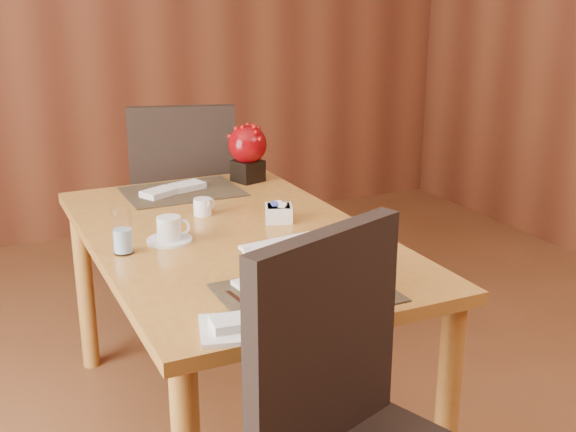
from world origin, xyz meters
name	(u,v)px	position (x,y,z in m)	size (l,w,h in m)	color
back_wall	(84,10)	(0.00, 3.00, 1.40)	(5.00, 0.02, 2.80)	brown
dining_table	(233,260)	(0.00, 0.60, 0.65)	(0.90, 1.50, 0.75)	#B67B32
placemat_near	(306,293)	(0.00, 0.05, 0.75)	(0.45, 0.33, 0.01)	black
placemat_far	(182,192)	(0.00, 1.15, 0.75)	(0.45, 0.33, 0.01)	black
soup_setting	(305,273)	(0.00, 0.05, 0.81)	(0.33, 0.33, 0.12)	white
coffee_cup	(169,231)	(-0.21, 0.61, 0.79)	(0.15, 0.15, 0.08)	white
water_glass	(122,231)	(-0.37, 0.57, 0.82)	(0.06, 0.06, 0.14)	silver
creamer_jug	(203,207)	(-0.02, 0.83, 0.78)	(0.08, 0.08, 0.06)	white
sugar_caddy	(279,213)	(0.20, 0.65, 0.78)	(0.09, 0.09, 0.06)	white
berry_decor	(247,150)	(0.30, 1.20, 0.89)	(0.16, 0.16, 0.24)	black
napkins_far	(175,189)	(-0.03, 1.15, 0.77)	(0.27, 0.10, 0.02)	silver
bread_plate	(234,329)	(-0.25, -0.07, 0.76)	(0.16, 0.16, 0.01)	white
far_chair	(185,199)	(0.14, 1.59, 0.59)	(0.61, 0.61, 1.04)	black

